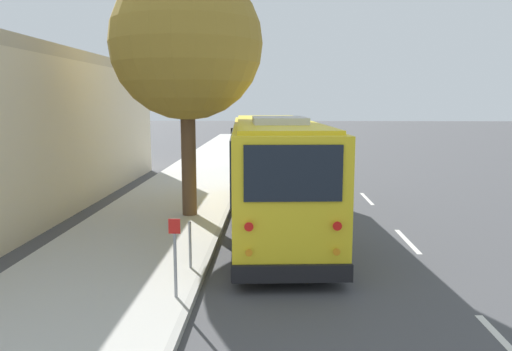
{
  "coord_description": "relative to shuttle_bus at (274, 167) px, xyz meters",
  "views": [
    {
      "loc": [
        -15.28,
        0.52,
        3.83
      ],
      "look_at": [
        1.51,
        1.09,
        1.3
      ],
      "focal_mm": 35.0,
      "sensor_mm": 36.0,
      "label": 1
    }
  ],
  "objects": [
    {
      "name": "lane_stripe_mid",
      "position": [
        -1.66,
        -3.69,
        -1.82
      ],
      "size": [
        2.4,
        0.14,
        0.01
      ],
      "primitive_type": "cube",
      "color": "silver",
      "rests_on": "ground"
    },
    {
      "name": "parked_sedan_black",
      "position": [
        11.45,
        0.48,
        -1.23
      ],
      "size": [
        4.67,
        1.86,
        1.27
      ],
      "rotation": [
        0.0,
        0.0,
        -0.06
      ],
      "color": "black",
      "rests_on": "ground"
    },
    {
      "name": "lane_stripe_ahead",
      "position": [
        4.34,
        -3.69,
        -1.82
      ],
      "size": [
        2.4,
        0.14,
        0.01
      ],
      "primitive_type": "cube",
      "color": "silver",
      "rests_on": "ground"
    },
    {
      "name": "sign_post_near",
      "position": [
        -6.15,
        1.85,
        -0.89
      ],
      "size": [
        0.06,
        0.22,
        1.51
      ],
      "color": "gray",
      "rests_on": "sidewalk_slab"
    },
    {
      "name": "shuttle_bus",
      "position": [
        0.0,
        0.0,
        0.0
      ],
      "size": [
        11.47,
        3.33,
        3.41
      ],
      "rotation": [
        0.0,
        0.0,
        0.07
      ],
      "color": "yellow",
      "rests_on": "ground"
    },
    {
      "name": "ground_plane",
      "position": [
        0.2,
        -0.49,
        -1.82
      ],
      "size": [
        160.0,
        160.0,
        0.0
      ],
      "primitive_type": "plane",
      "color": "#474749"
    },
    {
      "name": "lane_stripe_behind",
      "position": [
        -7.66,
        -3.69,
        -1.82
      ],
      "size": [
        2.4,
        0.14,
        0.01
      ],
      "primitive_type": "cube",
      "color": "silver",
      "rests_on": "ground"
    },
    {
      "name": "sign_post_far",
      "position": [
        -4.47,
        1.85,
        -1.15
      ],
      "size": [
        0.06,
        0.06,
        1.05
      ],
      "color": "gray",
      "rests_on": "sidewalk_slab"
    },
    {
      "name": "street_tree",
      "position": [
        0.86,
        2.73,
        4.07
      ],
      "size": [
        4.74,
        4.74,
        8.52
      ],
      "color": "brown",
      "rests_on": "sidewalk_slab"
    },
    {
      "name": "parked_sedan_gray",
      "position": [
        17.89,
        0.65,
        -1.23
      ],
      "size": [
        4.46,
        1.8,
        1.28
      ],
      "rotation": [
        0.0,
        0.0,
        0.02
      ],
      "color": "slate",
      "rests_on": "ground"
    },
    {
      "name": "sidewalk_slab",
      "position": [
        0.2,
        3.77,
        -1.74
      ],
      "size": [
        80.0,
        4.25,
        0.15
      ],
      "primitive_type": "cube",
      "color": "#B2AFA8",
      "rests_on": "ground"
    },
    {
      "name": "curb_strip",
      "position": [
        0.2,
        1.57,
        -1.74
      ],
      "size": [
        80.0,
        0.14,
        0.15
      ],
      "primitive_type": "cube",
      "color": "#9D9A94",
      "rests_on": "ground"
    }
  ]
}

